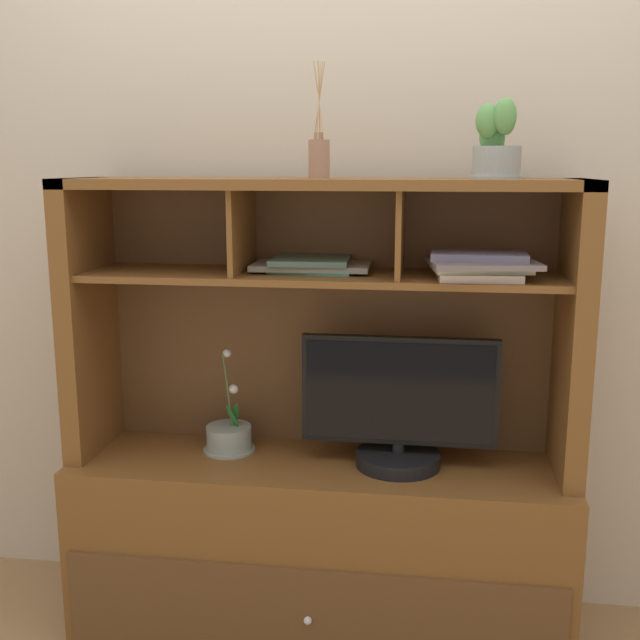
% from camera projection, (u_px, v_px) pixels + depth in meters
% --- Properties ---
extents(floor_plane, '(6.00, 6.00, 0.02)m').
position_uv_depth(floor_plane, '(320.00, 627.00, 2.46)').
color(floor_plane, '#97764D').
rests_on(floor_plane, ground).
extents(back_wall, '(6.00, 0.02, 2.80)m').
position_uv_depth(back_wall, '(332.00, 185.00, 2.44)').
color(back_wall, beige).
rests_on(back_wall, ground).
extents(media_console, '(1.52, 0.49, 1.43)m').
position_uv_depth(media_console, '(320.00, 501.00, 2.38)').
color(media_console, brown).
rests_on(media_console, ground).
extents(tv_monitor, '(0.58, 0.26, 0.40)m').
position_uv_depth(tv_monitor, '(399.00, 412.00, 2.26)').
color(tv_monitor, black).
rests_on(tv_monitor, media_console).
extents(potted_orchid, '(0.16, 0.16, 0.33)m').
position_uv_depth(potted_orchid, '(229.00, 437.00, 2.41)').
color(potted_orchid, gray).
rests_on(potted_orchid, media_console).
extents(magazine_stack_left, '(0.35, 0.23, 0.04)m').
position_uv_depth(magazine_stack_left, '(312.00, 265.00, 2.27)').
color(magazine_stack_left, '#3C735E').
rests_on(magazine_stack_left, media_console).
extents(magazine_stack_centre, '(0.32, 0.27, 0.07)m').
position_uv_depth(magazine_stack_centre, '(480.00, 265.00, 2.11)').
color(magazine_stack_centre, beige).
rests_on(magazine_stack_centre, media_console).
extents(diffuser_bottle, '(0.06, 0.06, 0.32)m').
position_uv_depth(diffuser_bottle, '(319.00, 157.00, 2.15)').
color(diffuser_bottle, '#936B54').
rests_on(diffuser_bottle, media_console).
extents(potted_succulent, '(0.15, 0.15, 0.21)m').
position_uv_depth(potted_succulent, '(497.00, 146.00, 2.08)').
color(potted_succulent, gray).
rests_on(potted_succulent, media_console).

